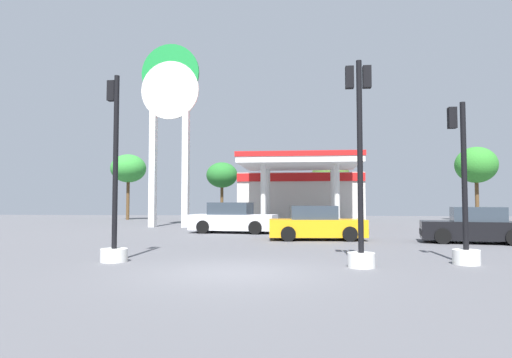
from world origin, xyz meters
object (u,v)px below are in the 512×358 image
at_px(car_0, 316,224).
at_px(traffic_signal_1, 360,192).
at_px(tree_0, 128,169).
at_px(car_1, 233,219).
at_px(tree_3, 476,165).
at_px(tree_2, 331,175).
at_px(car_2, 475,227).
at_px(station_pole_sign, 170,110).
at_px(tree_1, 222,175).
at_px(traffic_signal_2, 464,219).
at_px(traffic_signal_0, 114,209).

distance_m(car_0, traffic_signal_1, 8.29).
xyz_separation_m(car_0, tree_0, (-17.06, 20.98, 4.16)).
distance_m(car_1, tree_3, 26.68).
bearing_deg(car_1, tree_3, 43.04).
bearing_deg(tree_2, tree_3, 0.89).
height_order(car_0, tree_0, tree_0).
bearing_deg(tree_0, car_2, -43.18).
xyz_separation_m(station_pole_sign, tree_0, (-7.67, 11.89, -2.97)).
relative_size(car_1, tree_1, 0.89).
height_order(car_0, tree_3, tree_3).
xyz_separation_m(car_2, tree_1, (-14.21, 21.45, 3.47)).
xyz_separation_m(traffic_signal_1, traffic_signal_2, (2.77, 0.80, -0.71)).
relative_size(station_pole_sign, car_0, 2.89).
relative_size(traffic_signal_0, traffic_signal_2, 1.20).
distance_m(traffic_signal_2, tree_1, 30.34).
height_order(traffic_signal_0, tree_0, tree_0).
bearing_deg(tree_0, traffic_signal_2, -53.84).
distance_m(station_pole_sign, car_2, 19.90).
bearing_deg(car_1, tree_2, 70.50).
distance_m(station_pole_sign, tree_1, 12.12).
relative_size(car_0, car_2, 1.00).
relative_size(car_2, traffic_signal_2, 1.00).
bearing_deg(station_pole_sign, car_2, -32.57).
relative_size(traffic_signal_0, tree_2, 0.90).
height_order(car_1, tree_1, tree_1).
height_order(car_1, car_2, car_1).
height_order(car_0, traffic_signal_2, traffic_signal_2).
relative_size(tree_0, tree_1, 1.17).
bearing_deg(tree_1, car_2, -56.48).
distance_m(car_2, tree_3, 24.89).
height_order(traffic_signal_1, tree_3, tree_3).
height_order(traffic_signal_0, traffic_signal_2, traffic_signal_0).
bearing_deg(tree_0, tree_3, 1.86).
height_order(traffic_signal_1, tree_2, tree_2).
xyz_separation_m(tree_1, tree_3, (22.90, 1.47, 0.86)).
height_order(car_0, traffic_signal_0, traffic_signal_0).
distance_m(tree_0, tree_3, 32.04).
bearing_deg(car_0, tree_2, 84.75).
bearing_deg(car_2, tree_0, 136.82).
bearing_deg(traffic_signal_0, tree_0, 111.49).
xyz_separation_m(traffic_signal_0, tree_2, (7.74, 29.61, 2.69)).
bearing_deg(traffic_signal_0, traffic_signal_1, -3.09).
bearing_deg(traffic_signal_0, tree_2, 75.36).
height_order(station_pole_sign, tree_2, station_pole_sign).
relative_size(car_2, traffic_signal_1, 0.82).
bearing_deg(tree_3, car_1, -136.96).
height_order(tree_2, tree_3, tree_3).
height_order(car_0, car_1, car_1).
xyz_separation_m(traffic_signal_0, traffic_signal_1, (6.60, -0.36, 0.45)).
distance_m(car_2, tree_0, 32.25).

